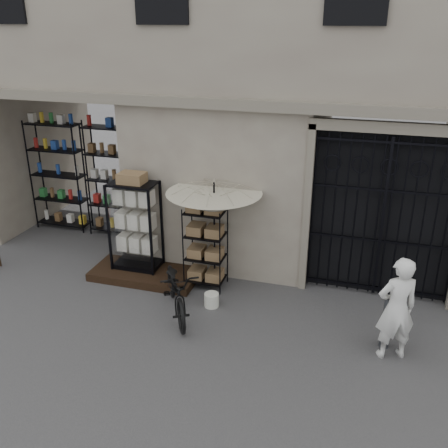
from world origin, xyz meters
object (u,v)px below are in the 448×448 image
(display_cabinet, at_px, (136,230))
(wire_rack, at_px, (206,248))
(market_umbrella, at_px, (214,197))
(white_bucket, at_px, (212,300))
(steel_bollard, at_px, (387,323))
(bicycle, at_px, (177,312))
(shopkeeper, at_px, (389,355))

(display_cabinet, xyz_separation_m, wire_rack, (1.40, -0.08, -0.14))
(market_umbrella, bearing_deg, white_bucket, -76.66)
(display_cabinet, bearing_deg, steel_bollard, -5.02)
(bicycle, relative_size, shopkeeper, 1.07)
(white_bucket, xyz_separation_m, shopkeeper, (2.90, -0.55, -0.12))
(display_cabinet, xyz_separation_m, bicycle, (1.22, -1.09, -0.90))
(wire_rack, bearing_deg, display_cabinet, 178.57)
(steel_bollard, bearing_deg, shopkeeper, -68.36)
(white_bucket, distance_m, shopkeeper, 2.95)
(wire_rack, bearing_deg, steel_bollard, -15.56)
(bicycle, distance_m, shopkeeper, 3.40)
(display_cabinet, bearing_deg, white_bucket, -14.84)
(bicycle, xyz_separation_m, shopkeeper, (3.39, -0.19, 0.00))
(display_cabinet, distance_m, market_umbrella, 1.74)
(market_umbrella, relative_size, shopkeeper, 1.49)
(display_cabinet, relative_size, wire_rack, 1.17)
(white_bucket, bearing_deg, shopkeeper, -10.65)
(wire_rack, relative_size, steel_bollard, 1.87)
(steel_bollard, relative_size, shopkeeper, 0.52)
(shopkeeper, bearing_deg, steel_bollard, -90.99)
(wire_rack, height_order, steel_bollard, wire_rack)
(wire_rack, relative_size, bicycle, 0.91)
(white_bucket, bearing_deg, market_umbrella, 103.34)
(wire_rack, xyz_separation_m, white_bucket, (0.31, -0.65, -0.64))
(white_bucket, bearing_deg, steel_bollard, -6.91)
(white_bucket, relative_size, bicycle, 0.15)
(market_umbrella, height_order, steel_bollard, market_umbrella)
(market_umbrella, height_order, white_bucket, market_umbrella)
(steel_bollard, distance_m, shopkeeper, 0.47)
(bicycle, height_order, steel_bollard, bicycle)
(wire_rack, bearing_deg, white_bucket, -62.24)
(wire_rack, bearing_deg, market_umbrella, 33.67)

